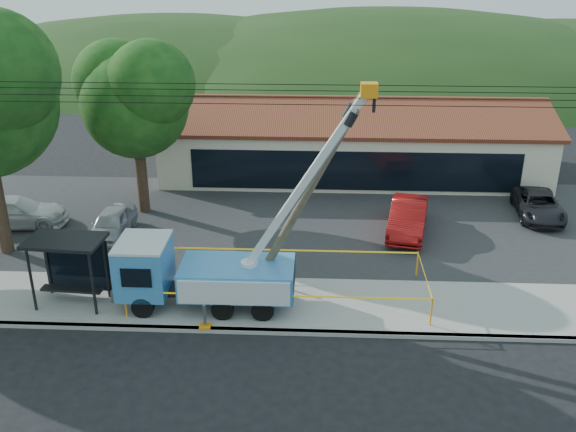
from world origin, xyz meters
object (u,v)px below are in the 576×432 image
at_px(utility_truck, 201,271).
at_px(leaning_pole, 309,189).
at_px(car_dark, 536,218).
at_px(bus_shelter, 69,254).
at_px(car_silver, 113,239).
at_px(car_white, 18,227).
at_px(car_red, 407,234).

height_order(utility_truck, leaning_pole, utility_truck).
bearing_deg(utility_truck, car_dark, 31.39).
xyz_separation_m(utility_truck, bus_shelter, (-4.99, 0.02, 0.57)).
distance_m(bus_shelter, car_silver, 6.36).
height_order(bus_shelter, car_dark, bus_shelter).
height_order(bus_shelter, car_white, bus_shelter).
bearing_deg(leaning_pole, bus_shelter, -177.10).
relative_size(utility_truck, leaning_pole, 1.10).
bearing_deg(car_red, car_silver, -163.63).
relative_size(bus_shelter, car_red, 0.62).
height_order(car_silver, car_white, car_white).
bearing_deg(bus_shelter, car_white, 132.04).
xyz_separation_m(leaning_pole, car_dark, (11.50, 8.99, -4.79)).
bearing_deg(bus_shelter, utility_truck, 4.00).
xyz_separation_m(car_red, car_white, (-19.11, -0.12, 0.00)).
bearing_deg(car_white, utility_truck, -130.96).
bearing_deg(car_dark, leaning_pole, -137.05).
distance_m(leaning_pole, car_red, 9.46).
height_order(car_red, car_dark, car_red).
bearing_deg(car_dark, car_silver, -165.61).
bearing_deg(leaning_pole, car_dark, 38.02).
relative_size(leaning_pole, car_white, 1.72).
distance_m(utility_truck, car_dark, 18.24).
xyz_separation_m(car_white, car_dark, (25.96, 2.41, 0.00)).
bearing_deg(leaning_pole, car_silver, 149.49).
bearing_deg(leaning_pole, car_red, 55.29).
distance_m(bus_shelter, car_white, 9.16).
distance_m(utility_truck, car_red, 11.37).
xyz_separation_m(bus_shelter, car_silver, (-0.35, 5.97, -2.15)).
relative_size(car_silver, car_red, 0.83).
bearing_deg(car_silver, car_red, 6.91).
bearing_deg(bus_shelter, car_silver, 97.59).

